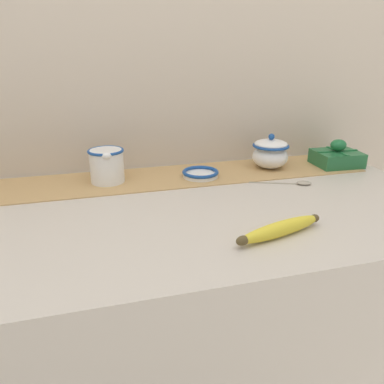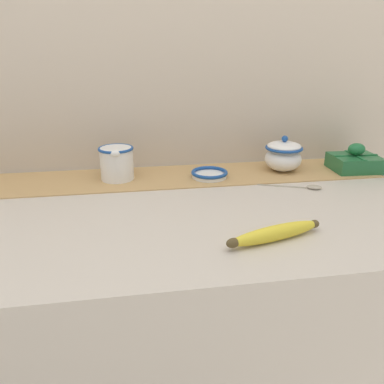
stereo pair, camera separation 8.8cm
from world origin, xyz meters
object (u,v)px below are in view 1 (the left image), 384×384
at_px(banana, 280,229).
at_px(gift_box, 337,157).
at_px(sugar_bowl, 270,153).
at_px(small_dish, 200,174).
at_px(cream_pitcher, 107,164).
at_px(spoon, 300,183).

height_order(banana, gift_box, gift_box).
relative_size(sugar_bowl, small_dish, 1.05).
bearing_deg(small_dish, cream_pitcher, 173.69).
xyz_separation_m(cream_pitcher, gift_box, (0.74, -0.03, -0.02)).
height_order(cream_pitcher, sugar_bowl, sugar_bowl).
bearing_deg(spoon, banana, -106.03).
bearing_deg(banana, gift_box, 44.01).
xyz_separation_m(small_dish, spoon, (0.26, -0.13, -0.01)).
bearing_deg(cream_pitcher, small_dish, -6.31).
height_order(cream_pitcher, spoon, cream_pitcher).
distance_m(spoon, gift_box, 0.25).
height_order(sugar_bowl, small_dish, sugar_bowl).
height_order(small_dish, spoon, small_dish).
bearing_deg(sugar_bowl, cream_pitcher, 179.86).
distance_m(cream_pitcher, banana, 0.55).
bearing_deg(spoon, cream_pitcher, -175.91).
bearing_deg(cream_pitcher, banana, -53.55).
distance_m(cream_pitcher, sugar_bowl, 0.52).
relative_size(sugar_bowl, gift_box, 0.78).
relative_size(spoon, gift_box, 1.15).
relative_size(cream_pitcher, spoon, 0.70).
distance_m(sugar_bowl, spoon, 0.17).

